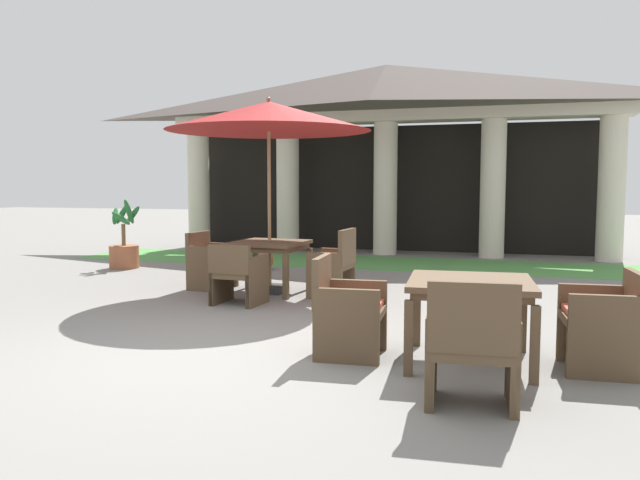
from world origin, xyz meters
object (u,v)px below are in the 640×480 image
at_px(patio_chair_mid_left_south, 472,349).
at_px(patio_chair_mid_left_west, 347,311).
at_px(patio_table_near_foreground, 270,248).
at_px(patio_chair_near_foreground_south, 238,275).
at_px(patio_table_mid_left, 470,290).
at_px(patio_chair_near_foreground_east, 334,266).
at_px(patio_umbrella_near_foreground, 269,117).
at_px(patio_chair_near_foreground_west, 211,261).
at_px(potted_palm_left_edge, 124,250).
at_px(terracotta_urn, 266,260).
at_px(patio_chair_mid_left_east, 603,322).

bearing_deg(patio_chair_mid_left_south, patio_chair_mid_left_west, 134.96).
bearing_deg(patio_table_near_foreground, patio_chair_near_foreground_south, -93.74).
bearing_deg(patio_table_mid_left, patio_chair_near_foreground_east, 125.51).
xyz_separation_m(patio_umbrella_near_foreground, patio_chair_mid_left_west, (1.86, -2.87, -2.06)).
relative_size(patio_chair_near_foreground_south, patio_table_mid_left, 0.72).
xyz_separation_m(patio_umbrella_near_foreground, patio_chair_mid_left_south, (2.99, -3.87, -2.06)).
bearing_deg(patio_chair_near_foreground_south, patio_table_mid_left, -27.89).
bearing_deg(patio_chair_near_foreground_west, patio_umbrella_near_foreground, 90.00).
bearing_deg(patio_umbrella_near_foreground, potted_palm_left_edge, 155.00).
height_order(patio_table_mid_left, patio_chair_mid_left_south, patio_chair_mid_left_south).
bearing_deg(potted_palm_left_edge, patio_chair_near_foreground_south, -37.02).
bearing_deg(patio_chair_near_foreground_west, potted_palm_left_edge, -117.97).
bearing_deg(patio_chair_near_foreground_south, patio_chair_mid_left_south, -39.81).
height_order(patio_table_near_foreground, terracotta_urn, patio_table_near_foreground).
bearing_deg(patio_chair_near_foreground_south, patio_chair_mid_left_east, -19.87).
bearing_deg(patio_chair_mid_left_west, patio_table_mid_left, 90.00).
distance_m(potted_palm_left_edge, terracotta_urn, 2.64).
relative_size(patio_chair_near_foreground_east, potted_palm_left_edge, 0.72).
xyz_separation_m(patio_chair_near_foreground_south, patio_chair_near_foreground_west, (-0.90, 1.02, 0.03)).
relative_size(patio_chair_near_foreground_west, patio_table_mid_left, 0.76).
bearing_deg(patio_table_near_foreground, potted_palm_left_edge, 155.00).
xyz_separation_m(potted_palm_left_edge, terracotta_urn, (2.57, 0.57, -0.16)).
height_order(patio_table_near_foreground, patio_chair_near_foreground_west, patio_chair_near_foreground_west).
height_order(patio_umbrella_near_foreground, patio_chair_mid_left_west, patio_umbrella_near_foreground).
height_order(patio_chair_near_foreground_west, potted_palm_left_edge, potted_palm_left_edge).
relative_size(patio_table_near_foreground, patio_chair_near_foreground_east, 1.09).
relative_size(patio_umbrella_near_foreground, patio_table_mid_left, 2.62).
bearing_deg(patio_chair_near_foreground_south, potted_palm_left_edge, 146.71).
bearing_deg(patio_chair_near_foreground_east, patio_chair_mid_left_west, -158.73).
height_order(patio_table_mid_left, patio_chair_mid_left_west, patio_chair_mid_left_west).
relative_size(patio_table_near_foreground, patio_umbrella_near_foreground, 0.35).
height_order(patio_umbrella_near_foreground, patio_chair_near_foreground_south, patio_umbrella_near_foreground).
bearing_deg(patio_chair_near_foreground_west, patio_chair_near_foreground_east, 90.00).
relative_size(patio_chair_near_foreground_south, terracotta_urn, 1.85).
xyz_separation_m(patio_table_near_foreground, terracotta_urn, (-0.93, 2.20, -0.46)).
bearing_deg(patio_chair_near_foreground_east, patio_chair_near_foreground_south, 134.75).
bearing_deg(patio_chair_mid_left_south, patio_umbrella_near_foreground, 123.92).
distance_m(patio_table_near_foreground, potted_palm_left_edge, 3.88).
bearing_deg(patio_chair_near_foreground_east, patio_chair_near_foreground_west, 90.00).
xyz_separation_m(patio_chair_mid_left_south, potted_palm_left_edge, (-6.50, 5.50, -0.07)).
bearing_deg(patio_chair_mid_left_west, patio_chair_mid_left_east, 90.00).
distance_m(patio_table_near_foreground, patio_chair_near_foreground_west, 0.99).
xyz_separation_m(patio_chair_near_foreground_east, patio_chair_mid_left_south, (2.02, -3.80, -0.02)).
xyz_separation_m(patio_table_near_foreground, patio_chair_near_foreground_west, (-0.96, 0.06, -0.22)).
relative_size(patio_chair_near_foreground_south, patio_chair_mid_left_east, 0.94).
distance_m(patio_chair_near_foreground_east, terracotta_urn, 2.97).
bearing_deg(patio_table_mid_left, terracotta_urn, 127.61).
height_order(patio_chair_near_foreground_east, patio_table_mid_left, patio_chair_near_foreground_east).
bearing_deg(patio_table_near_foreground, patio_table_mid_left, -43.77).
bearing_deg(patio_chair_near_foreground_south, patio_chair_near_foreground_west, 134.99).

